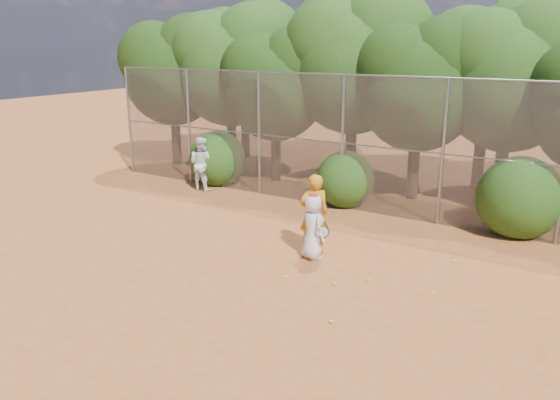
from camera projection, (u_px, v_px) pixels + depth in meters
The scene contains 23 objects.
ground at pixel (257, 286), 11.42m from camera, with size 80.00×80.00×0.00m, color #A75525.
fence_back at pixel (370, 144), 15.78m from camera, with size 20.05×0.09×4.03m.
tree_0 at pixel (174, 67), 21.66m from camera, with size 4.38×3.81×6.00m.
tree_1 at pixel (232, 62), 20.73m from camera, with size 4.64×4.03×6.35m.
tree_2 at pixel (277, 81), 19.05m from camera, with size 3.99×3.47×5.47m.
tree_3 at pixel (356, 57), 18.36m from camera, with size 4.89×4.26×6.70m.
tree_4 at pixel (422, 80), 16.78m from camera, with size 4.19×3.64×5.73m.
tree_5 at pixel (514, 72), 16.08m from camera, with size 4.51×3.92×6.17m.
tree_9 at pixel (246, 55), 23.06m from camera, with size 4.83×4.20×6.62m.
tree_10 at pixel (357, 49), 20.60m from camera, with size 5.15×4.48×7.06m.
tree_11 at pixel (491, 65), 17.85m from camera, with size 4.64×4.03×6.35m.
bush_0 at pixel (217, 156), 19.32m from camera, with size 2.00×2.00×2.00m, color #1E4110.
bush_1 at pixel (345, 177), 16.80m from camera, with size 1.80×1.80×1.80m, color #1E4110.
bush_2 at pixel (520, 194), 14.20m from camera, with size 2.20×2.20×2.20m, color #1E4110.
player_yellow at pixel (314, 214), 12.95m from camera, with size 0.91×0.83×1.95m.
player_teen at pixel (313, 226), 12.68m from camera, with size 0.91×0.83×1.58m.
player_white at pixel (201, 164), 18.56m from camera, with size 0.92×0.79×1.83m.
ball_0 at pixel (334, 283), 11.46m from camera, with size 0.07×0.07×0.07m, color yellow.
ball_1 at pixel (368, 280), 11.61m from camera, with size 0.07×0.07×0.07m, color yellow.
ball_2 at pixel (331, 321), 9.90m from camera, with size 0.07×0.07×0.07m, color yellow.
ball_3 at pixel (433, 293), 11.01m from camera, with size 0.07×0.07×0.07m, color yellow.
ball_4 at pixel (285, 277), 11.79m from camera, with size 0.07×0.07×0.07m, color yellow.
ball_5 at pixel (454, 261), 12.61m from camera, with size 0.07×0.07×0.07m, color yellow.
Camera 1 is at (5.96, -8.60, 4.93)m, focal length 35.00 mm.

